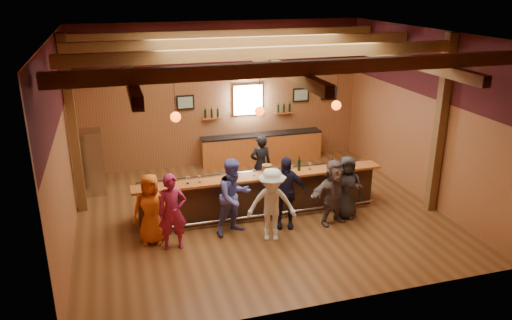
{
  "coord_description": "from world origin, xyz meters",
  "views": [
    {
      "loc": [
        -3.34,
        -11.09,
        5.63
      ],
      "look_at": [
        0.0,
        0.3,
        1.35
      ],
      "focal_mm": 35.0,
      "sensor_mm": 36.0,
      "label": 1
    }
  ],
  "objects_px": {
    "customer_denim": "(234,197)",
    "bartender": "(261,164)",
    "stainless_fridge": "(90,162)",
    "bottle_a": "(283,167)",
    "bar_counter": "(258,192)",
    "customer_navy": "(285,192)",
    "customer_white": "(272,205)",
    "back_bar_cabinet": "(262,148)",
    "customer_brown": "(334,192)",
    "customer_orange": "(151,209)",
    "ice_bucket": "(267,170)",
    "customer_redvest": "(172,212)",
    "customer_dark": "(346,187)"
  },
  "relations": [
    {
      "from": "stainless_fridge",
      "to": "customer_denim",
      "type": "distance_m",
      "value": 4.71
    },
    {
      "from": "customer_redvest",
      "to": "ice_bucket",
      "type": "relative_size",
      "value": 6.52
    },
    {
      "from": "customer_redvest",
      "to": "customer_navy",
      "type": "relative_size",
      "value": 0.97
    },
    {
      "from": "customer_denim",
      "to": "bottle_a",
      "type": "xyz_separation_m",
      "value": [
        1.45,
        0.74,
        0.31
      ]
    },
    {
      "from": "back_bar_cabinet",
      "to": "customer_denim",
      "type": "relative_size",
      "value": 2.17
    },
    {
      "from": "back_bar_cabinet",
      "to": "customer_redvest",
      "type": "bearing_deg",
      "value": -126.0
    },
    {
      "from": "stainless_fridge",
      "to": "customer_orange",
      "type": "distance_m",
      "value": 3.59
    },
    {
      "from": "customer_white",
      "to": "customer_brown",
      "type": "xyz_separation_m",
      "value": [
        1.69,
        0.34,
        -0.05
      ]
    },
    {
      "from": "customer_denim",
      "to": "customer_dark",
      "type": "distance_m",
      "value": 2.88
    },
    {
      "from": "customer_navy",
      "to": "customer_dark",
      "type": "relative_size",
      "value": 1.11
    },
    {
      "from": "bartender",
      "to": "bar_counter",
      "type": "bearing_deg",
      "value": 69.92
    },
    {
      "from": "customer_denim",
      "to": "customer_brown",
      "type": "relative_size",
      "value": 1.13
    },
    {
      "from": "bar_counter",
      "to": "back_bar_cabinet",
      "type": "distance_m",
      "value": 3.76
    },
    {
      "from": "bar_counter",
      "to": "customer_redvest",
      "type": "distance_m",
      "value": 2.69
    },
    {
      "from": "back_bar_cabinet",
      "to": "bottle_a",
      "type": "xyz_separation_m",
      "value": [
        -0.61,
        -3.8,
        0.76
      ]
    },
    {
      "from": "customer_orange",
      "to": "customer_brown",
      "type": "relative_size",
      "value": 1.0
    },
    {
      "from": "back_bar_cabinet",
      "to": "customer_navy",
      "type": "height_order",
      "value": "customer_navy"
    },
    {
      "from": "customer_navy",
      "to": "bartender",
      "type": "bearing_deg",
      "value": 105.96
    },
    {
      "from": "customer_navy",
      "to": "bottle_a",
      "type": "distance_m",
      "value": 0.87
    },
    {
      "from": "customer_brown",
      "to": "ice_bucket",
      "type": "height_order",
      "value": "customer_brown"
    },
    {
      "from": "customer_navy",
      "to": "customer_dark",
      "type": "bearing_deg",
      "value": 19.69
    },
    {
      "from": "stainless_fridge",
      "to": "bottle_a",
      "type": "height_order",
      "value": "stainless_fridge"
    },
    {
      "from": "bottle_a",
      "to": "bar_counter",
      "type": "bearing_deg",
      "value": 157.78
    },
    {
      "from": "customer_redvest",
      "to": "customer_white",
      "type": "distance_m",
      "value": 2.22
    },
    {
      "from": "customer_denim",
      "to": "bartender",
      "type": "height_order",
      "value": "customer_denim"
    },
    {
      "from": "customer_orange",
      "to": "bottle_a",
      "type": "distance_m",
      "value": 3.43
    },
    {
      "from": "stainless_fridge",
      "to": "bartender",
      "type": "relative_size",
      "value": 1.09
    },
    {
      "from": "customer_redvest",
      "to": "back_bar_cabinet",
      "type": "bearing_deg",
      "value": 57.04
    },
    {
      "from": "customer_white",
      "to": "bartender",
      "type": "relative_size",
      "value": 1.05
    },
    {
      "from": "customer_orange",
      "to": "customer_denim",
      "type": "relative_size",
      "value": 0.89
    },
    {
      "from": "stainless_fridge",
      "to": "bartender",
      "type": "distance_m",
      "value": 4.71
    },
    {
      "from": "bar_counter",
      "to": "stainless_fridge",
      "type": "relative_size",
      "value": 3.5
    },
    {
      "from": "customer_orange",
      "to": "bottle_a",
      "type": "xyz_separation_m",
      "value": [
        3.34,
        0.65,
        0.42
      ]
    },
    {
      "from": "customer_navy",
      "to": "customer_brown",
      "type": "relative_size",
      "value": 1.09
    },
    {
      "from": "back_bar_cabinet",
      "to": "bottle_a",
      "type": "height_order",
      "value": "bottle_a"
    },
    {
      "from": "customer_brown",
      "to": "ice_bucket",
      "type": "relative_size",
      "value": 6.14
    },
    {
      "from": "bar_counter",
      "to": "customer_redvest",
      "type": "height_order",
      "value": "customer_redvest"
    },
    {
      "from": "stainless_fridge",
      "to": "customer_brown",
      "type": "height_order",
      "value": "stainless_fridge"
    },
    {
      "from": "customer_redvest",
      "to": "bartender",
      "type": "distance_m",
      "value": 3.68
    },
    {
      "from": "back_bar_cabinet",
      "to": "ice_bucket",
      "type": "xyz_separation_m",
      "value": [
        -1.06,
        -3.9,
        0.77
      ]
    },
    {
      "from": "back_bar_cabinet",
      "to": "stainless_fridge",
      "type": "height_order",
      "value": "stainless_fridge"
    },
    {
      "from": "customer_brown",
      "to": "bottle_a",
      "type": "height_order",
      "value": "customer_brown"
    },
    {
      "from": "customer_white",
      "to": "customer_navy",
      "type": "height_order",
      "value": "customer_navy"
    },
    {
      "from": "customer_navy",
      "to": "ice_bucket",
      "type": "distance_m",
      "value": 0.8
    },
    {
      "from": "bar_counter",
      "to": "customer_white",
      "type": "xyz_separation_m",
      "value": [
        -0.14,
        -1.51,
        0.34
      ]
    },
    {
      "from": "customer_dark",
      "to": "ice_bucket",
      "type": "bearing_deg",
      "value": -176.76
    },
    {
      "from": "stainless_fridge",
      "to": "bottle_a",
      "type": "relative_size",
      "value": 5.52
    },
    {
      "from": "bar_counter",
      "to": "customer_brown",
      "type": "distance_m",
      "value": 1.97
    },
    {
      "from": "back_bar_cabinet",
      "to": "customer_denim",
      "type": "distance_m",
      "value": 5.01
    },
    {
      "from": "customer_denim",
      "to": "customer_brown",
      "type": "xyz_separation_m",
      "value": [
        2.43,
        -0.2,
        -0.1
      ]
    }
  ]
}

